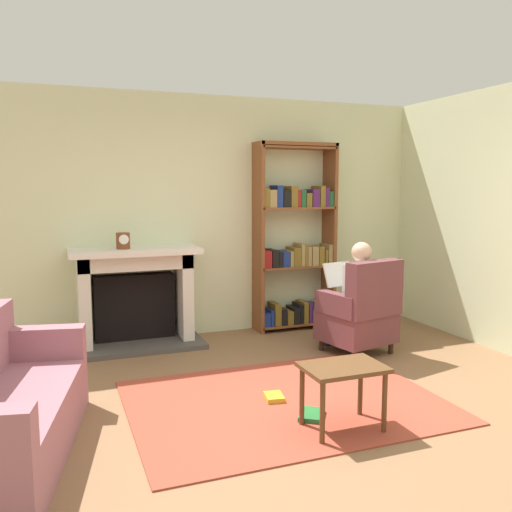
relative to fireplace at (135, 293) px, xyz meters
name	(u,v)px	position (x,y,z in m)	size (l,w,h in m)	color
ground	(301,417)	(0.86, -2.30, -0.56)	(14.00, 14.00, 0.00)	brown
back_wall	(206,216)	(0.86, 0.25, 0.79)	(5.60, 0.10, 2.70)	beige
side_wall_right	(472,218)	(3.51, -1.05, 0.79)	(0.10, 5.20, 2.70)	beige
area_rug	(285,402)	(0.86, -2.00, -0.56)	(2.40, 1.80, 0.01)	#A2402E
fireplace	(135,293)	(0.00, 0.00, 0.00)	(1.37, 0.64, 1.05)	#4C4742
mantel_clock	(123,241)	(-0.12, -0.10, 0.58)	(0.14, 0.14, 0.17)	brown
bookshelf	(296,242)	(1.89, 0.04, 0.47)	(0.96, 0.32, 2.19)	brown
armchair_reading	(361,313)	(2.09, -1.12, -0.14)	(0.77, 0.75, 0.97)	#331E14
seated_reader	(353,292)	(2.06, -1.01, 0.06)	(0.44, 0.58, 1.14)	silver
side_table	(343,376)	(1.04, -2.58, -0.17)	(0.56, 0.39, 0.46)	brown
scattered_books	(295,407)	(0.86, -2.17, -0.53)	(0.35, 0.65, 0.04)	gold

